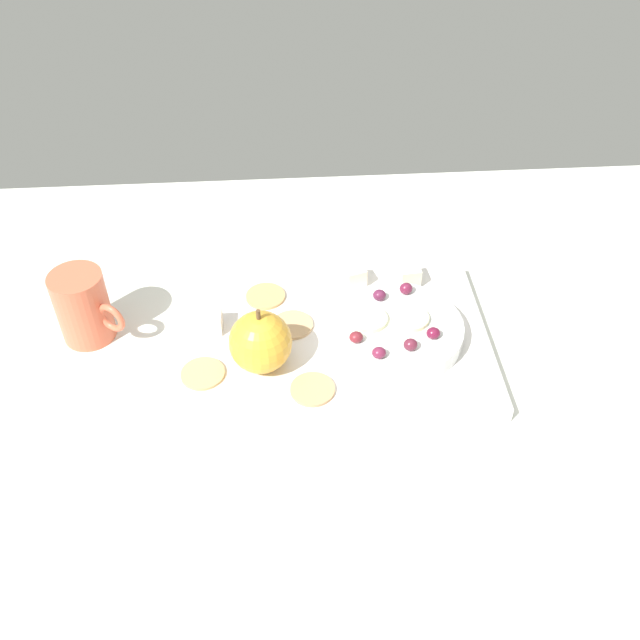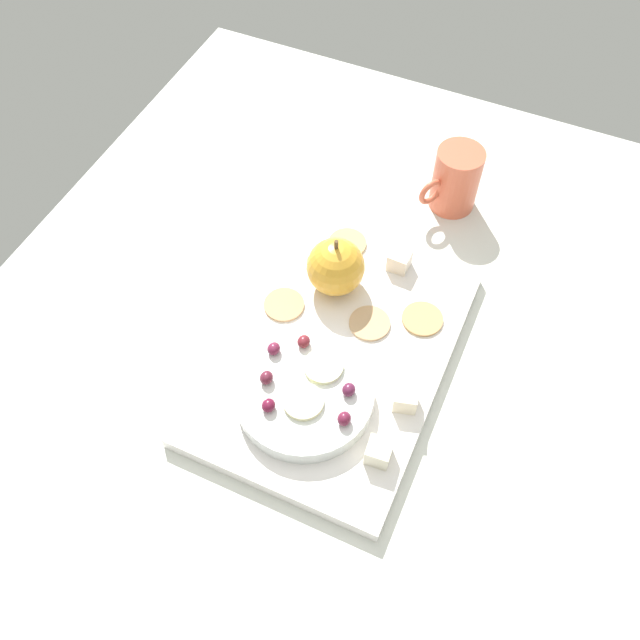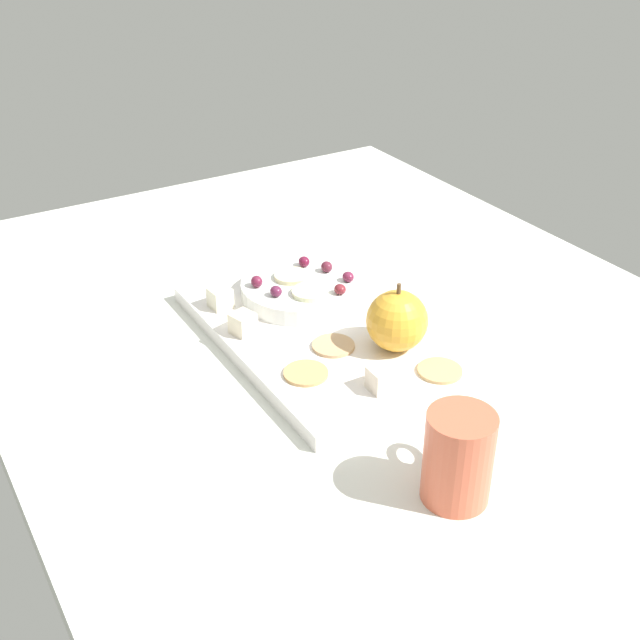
{
  "view_description": "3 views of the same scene",
  "coord_description": "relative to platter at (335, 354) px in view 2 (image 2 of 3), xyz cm",
  "views": [
    {
      "loc": [
        8.36,
        58.86,
        65.58
      ],
      "look_at": [
        4.13,
        -1.68,
        9.71
      ],
      "focal_mm": 39.65,
      "sensor_mm": 36.0,
      "label": 1
    },
    {
      "loc": [
        -37.4,
        -18.97,
        75.04
      ],
      "look_at": [
        3.27,
        -0.61,
        8.69
      ],
      "focal_mm": 38.0,
      "sensor_mm": 36.0,
      "label": 2
    },
    {
      "loc": [
        75.18,
        -48.46,
        56.76
      ],
      "look_at": [
        4.42,
        -5.66,
        7.69
      ],
      "focal_mm": 44.88,
      "sensor_mm": 36.0,
      "label": 3
    }
  ],
  "objects": [
    {
      "name": "cracker_1",
      "position": [
        5.16,
        -2.4,
        1.2
      ],
      "size": [
        5.12,
        5.12,
        0.4
      ],
      "primitive_type": "cylinder",
      "color": "tan",
      "rests_on": "platter"
    },
    {
      "name": "grape_3",
      "position": [
        -9.31,
        -5.07,
        4.03
      ],
      "size": [
        1.64,
        1.48,
        1.53
      ],
      "primitive_type": "ellipsoid",
      "color": "maroon",
      "rests_on": "serving_dish"
    },
    {
      "name": "cup",
      "position": [
        30.72,
        -4.75,
        3.73
      ],
      "size": [
        8.99,
        7.03,
        9.46
      ],
      "color": "#DA6345",
      "rests_on": "table"
    },
    {
      "name": "grape_5",
      "position": [
        -8.24,
        4.9,
        4.0
      ],
      "size": [
        1.64,
        1.48,
        1.48
      ],
      "primitive_type": "ellipsoid",
      "color": "maroon",
      "rests_on": "serving_dish"
    },
    {
      "name": "apple_slice_0",
      "position": [
        -9.05,
        -0.05,
        3.56
      ],
      "size": [
        4.58,
        4.58,
        0.6
      ],
      "primitive_type": "cylinder",
      "color": "beige",
      "rests_on": "serving_dish"
    },
    {
      "name": "apple_whole",
      "position": [
        9.02,
        3.95,
        4.67
      ],
      "size": [
        7.33,
        7.33,
        7.33
      ],
      "primitive_type": "sphere",
      "color": "gold",
      "rests_on": "platter"
    },
    {
      "name": "grape_1",
      "position": [
        -4.45,
        5.88,
        3.93
      ],
      "size": [
        1.64,
        1.48,
        1.33
      ],
      "primitive_type": "ellipsoid",
      "color": "maroon",
      "rests_on": "serving_dish"
    },
    {
      "name": "table",
      "position": [
        -2.12,
        3.14,
        -2.67
      ],
      "size": [
        113.99,
        87.45,
        3.34
      ],
      "primitive_type": "cube",
      "color": "silver",
      "rests_on": "ground"
    },
    {
      "name": "cheese_cube_1",
      "position": [
        15.14,
        -2.47,
        2.32
      ],
      "size": [
        2.72,
        2.72,
        2.65
      ],
      "primitive_type": "cube",
      "rotation": [
        0.0,
        0.0,
        1.54
      ],
      "color": "#F8E7CF",
      "rests_on": "platter"
    },
    {
      "name": "grape_0",
      "position": [
        -2.02,
        3.17,
        3.92
      ],
      "size": [
        1.64,
        1.48,
        1.32
      ],
      "primitive_type": "ellipsoid",
      "color": "maroon",
      "rests_on": "serving_dish"
    },
    {
      "name": "cracker_2",
      "position": [
        3.33,
        8.48,
        1.2
      ],
      "size": [
        5.12,
        5.12,
        0.4
      ],
      "primitive_type": "cylinder",
      "color": "tan",
      "rests_on": "platter"
    },
    {
      "name": "apple_stem",
      "position": [
        9.02,
        3.95,
        8.93
      ],
      "size": [
        0.5,
        0.5,
        1.2
      ],
      "primitive_type": "cylinder",
      "color": "brown",
      "rests_on": "apple_whole"
    },
    {
      "name": "cheese_cube_2",
      "position": [
        -10.63,
        -9.75,
        2.32
      ],
      "size": [
        2.88,
        2.88,
        2.65
      ],
      "primitive_type": "cube",
      "rotation": [
        0.0,
        0.0,
        0.09
      ],
      "color": "#F1E9CA",
      "rests_on": "platter"
    },
    {
      "name": "grape_4",
      "position": [
        -5.81,
        -4.13,
        3.96
      ],
      "size": [
        1.64,
        1.48,
        1.39
      ],
      "primitive_type": "ellipsoid",
      "color": "#60203F",
      "rests_on": "serving_dish"
    },
    {
      "name": "cracker_3",
      "position": [
        15.91,
        5.16,
        1.2
      ],
      "size": [
        5.12,
        5.12,
        0.4
      ],
      "primitive_type": "cylinder",
      "color": "tan",
      "rests_on": "platter"
    },
    {
      "name": "grape_2",
      "position": [
        -11.23,
        3.57,
        3.96
      ],
      "size": [
        1.64,
        1.48,
        1.4
      ],
      "primitive_type": "ellipsoid",
      "color": "maroon",
      "rests_on": "serving_dish"
    },
    {
      "name": "apple_slice_1",
      "position": [
        -4.02,
        -0.25,
        3.56
      ],
      "size": [
        4.58,
        4.58,
        0.6
      ],
      "primitive_type": "cylinder",
      "color": "beige",
      "rests_on": "serving_dish"
    },
    {
      "name": "platter",
      "position": [
        0.0,
        0.0,
        0.0
      ],
      "size": [
        37.47,
        25.92,
        2.0
      ],
      "primitive_type": "cube",
      "color": "white",
      "rests_on": "table"
    },
    {
      "name": "serving_dish",
      "position": [
        -7.56,
        0.52,
        2.13
      ],
      "size": [
        15.84,
        15.84,
        2.26
      ],
      "primitive_type": "cylinder",
      "color": "white",
      "rests_on": "platter"
    },
    {
      "name": "cheese_cube_0",
      "position": [
        -3.36,
        -10.12,
        2.32
      ],
      "size": [
        3.27,
        3.27,
        2.65
      ],
      "primitive_type": "cube",
      "rotation": [
        0.0,
        0.0,
        0.28
      ],
      "color": "#F9E8C7",
      "rests_on": "platter"
    },
    {
      "name": "cracker_0",
      "position": [
        8.46,
        -8.12,
        1.2
      ],
      "size": [
        5.12,
        5.12,
        0.4
      ],
      "primitive_type": "cylinder",
      "color": "tan",
      "rests_on": "platter"
    }
  ]
}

